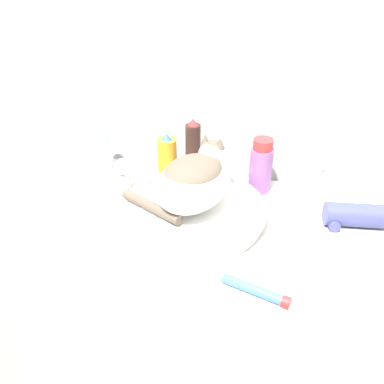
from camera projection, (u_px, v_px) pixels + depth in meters
name	position (u px, v px, depth m)	size (l,w,h in m)	color
wall_back	(231.00, 67.00, 1.25)	(8.00, 0.05, 2.40)	silver
vanity_counter	(202.00, 320.00, 1.40)	(1.04, 0.56, 0.85)	beige
sink_basin	(193.00, 210.00, 1.17)	(0.42, 0.42, 0.05)	white
cat	(194.00, 179.00, 1.12)	(0.33, 0.30, 0.17)	silver
faucet	(126.00, 174.00, 1.25)	(0.13, 0.07, 0.13)	silver
hairspray_can_black	(193.00, 153.00, 1.30)	(0.05, 0.05, 0.22)	#331E19
soap_pump_bottle	(100.00, 150.00, 1.39)	(0.07, 0.07, 0.17)	silver
deodorant_stick	(316.00, 180.00, 1.24)	(0.04, 0.04, 0.12)	white
spray_bottle_trigger	(167.00, 158.00, 1.34)	(0.06, 0.06, 0.16)	orange
mouthwash_bottle	(261.00, 166.00, 1.26)	(0.07, 0.07, 0.18)	#93569E
cream_tube	(256.00, 291.00, 0.92)	(0.16, 0.06, 0.03)	#4C7FB2
hair_dryer	(353.00, 215.00, 1.14)	(0.19, 0.10, 0.07)	#474C8C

